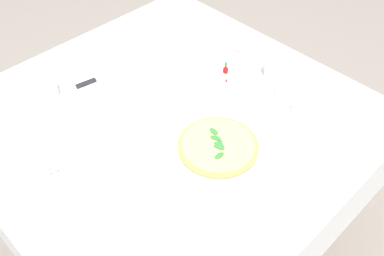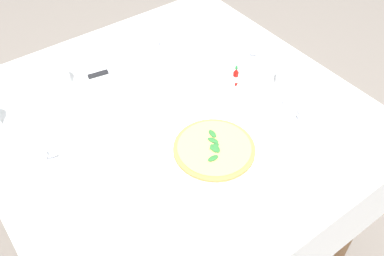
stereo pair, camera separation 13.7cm
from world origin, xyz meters
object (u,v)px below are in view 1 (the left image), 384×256
Objects in this scene: coffee_cup_left_edge at (225,46)px; coffee_cup_right_edge at (287,95)px; pizza at (218,146)px; napkin_folded at (99,82)px; dinner_knife at (99,79)px; hot_sauce_bottle at (225,74)px; water_glass_near_left at (275,69)px; pizza_plate at (218,149)px; salt_shaker at (228,71)px; pepper_shaker at (222,80)px; water_glass_center_back at (46,88)px; coffee_cup_near_right at (133,48)px; coffee_cup_back_corner at (36,176)px.

coffee_cup_left_edge is 1.00× the size of coffee_cup_right_edge.
pizza is 1.08× the size of napkin_folded.
hot_sauce_bottle is (0.34, -0.31, 0.01)m from dinner_knife.
pizza_plate is at bearing -165.98° from water_glass_near_left.
pizza is at bearing -142.58° from salt_shaker.
pepper_shaker is at bearing -160.35° from salt_shaker.
water_glass_near_left is (0.41, 0.10, 0.03)m from pizza_plate.
water_glass_near_left reaches higher than coffee_cup_left_edge.
pepper_shaker is at bearing -160.35° from hot_sauce_bottle.
pepper_shaker is (-0.16, -0.13, -0.00)m from coffee_cup_left_edge.
salt_shaker is at bearing 37.42° from pizza.
pepper_shaker is at bearing -39.13° from napkin_folded.
hot_sauce_bottle is at bearing -35.39° from water_glass_center_back.
coffee_cup_near_right reaches higher than coffee_cup_left_edge.
water_glass_center_back is at bearing 179.96° from coffee_cup_near_right.
hot_sauce_bottle is (0.73, -0.07, 0.01)m from coffee_cup_back_corner.
salt_shaker is (-0.11, -0.11, -0.00)m from coffee_cup_left_edge.
water_glass_near_left is 0.65m from napkin_folded.
water_glass_near_left is 1.81× the size of salt_shaker.
napkin_folded is at bearing 180.00° from dinner_knife.
pizza_plate is 1.23× the size of pizza.
water_glass_center_back is at bearing 134.66° from coffee_cup_right_edge.
coffee_cup_near_right is at bearing 114.53° from salt_shaker.
water_glass_center_back is 2.09× the size of pepper_shaker.
dinner_knife is at bearing 97.28° from pizza.
water_glass_center_back reaches higher than coffee_cup_left_edge.
coffee_cup_near_right is at bearing 109.00° from coffee_cup_right_edge.
coffee_cup_right_edge is 0.24m from hot_sauce_bottle.
coffee_cup_right_edge is at bearing -71.00° from coffee_cup_near_right.
coffee_cup_back_corner is at bearing 148.08° from pizza_plate.
coffee_cup_right_edge is 0.13m from water_glass_near_left.
coffee_cup_left_edge is 0.24m from water_glass_near_left.
coffee_cup_back_corner is at bearing 175.58° from salt_shaker.
water_glass_near_left is at bearing -36.24° from water_glass_center_back.
coffee_cup_back_corner reaches higher than salt_shaker.
dinner_knife reaches higher than napkin_folded.
coffee_cup_near_right reaches higher than pepper_shaker.
coffee_cup_left_edge is at bearing -11.11° from dinner_knife.
coffee_cup_near_right is 0.68× the size of dinner_knife.
coffee_cup_near_right is 1.12× the size of water_glass_center_back.
pepper_shaker is (0.71, -0.08, -0.00)m from coffee_cup_back_corner.
coffee_cup_right_edge is 0.67× the size of dinner_knife.
coffee_cup_left_edge is 0.87m from coffee_cup_back_corner.
coffee_cup_right_edge is at bearing -123.53° from water_glass_near_left.
pizza_plate is 1.34× the size of napkin_folded.
coffee_cup_right_edge is at bearing -20.15° from coffee_cup_back_corner.
coffee_cup_near_right is 0.38m from water_glass_center_back.
coffee_cup_right_edge is at bearing -100.69° from coffee_cup_left_edge.
coffee_cup_near_right is 0.57× the size of napkin_folded.
water_glass_center_back is (-0.38, 0.00, 0.02)m from coffee_cup_near_right.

